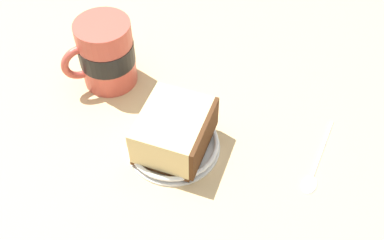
% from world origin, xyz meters
% --- Properties ---
extents(ground_plane, '(1.36, 1.36, 0.04)m').
position_xyz_m(ground_plane, '(0.00, 0.00, -0.02)').
color(ground_plane, tan).
extents(small_plate, '(0.13, 0.13, 0.01)m').
position_xyz_m(small_plate, '(-0.04, 0.05, 0.01)').
color(small_plate, white).
rests_on(small_plate, ground_plane).
extents(cake_slice, '(0.14, 0.14, 0.06)m').
position_xyz_m(cake_slice, '(-0.04, 0.04, 0.04)').
color(cake_slice, '#472814').
rests_on(cake_slice, small_plate).
extents(tea_mug, '(0.08, 0.11, 0.11)m').
position_xyz_m(tea_mug, '(0.12, 0.10, 0.06)').
color(tea_mug, '#BF4C3F').
rests_on(tea_mug, ground_plane).
extents(teaspoon, '(0.10, 0.10, 0.01)m').
position_xyz_m(teaspoon, '(-0.14, -0.12, 0.00)').
color(teaspoon, silver).
rests_on(teaspoon, ground_plane).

